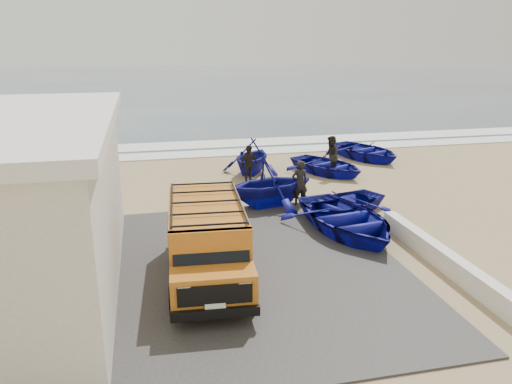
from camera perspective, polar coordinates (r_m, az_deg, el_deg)
ground at (r=15.43m, az=-1.97°, el=-5.52°), size 160.00×160.00×0.00m
slab at (r=13.39m, az=-8.87°, el=-9.31°), size 12.00×10.00×0.05m
ocean at (r=70.29m, az=-10.77°, el=12.06°), size 180.00×88.00×0.01m
surf_line at (r=26.78m, az=-6.81°, el=4.30°), size 180.00×1.60×0.06m
surf_wash at (r=29.22m, az=-7.34°, el=5.35°), size 180.00×2.20×0.04m
parapet at (r=14.53m, az=20.34°, el=-6.96°), size 0.35×6.00×0.55m
van at (r=12.71m, az=-5.60°, el=-5.36°), size 2.19×4.88×2.04m
boat_near_left at (r=16.07m, az=10.26°, el=-3.04°), size 3.89×4.98×0.94m
boat_near_right at (r=17.85m, az=9.75°, el=-1.30°), size 4.30×3.83×0.74m
boat_mid_left at (r=18.15m, az=1.55°, el=0.98°), size 3.92×3.56×1.77m
boat_mid_right at (r=22.99m, az=8.14°, el=3.05°), size 4.22×4.68×0.80m
boat_far_left at (r=22.74m, az=-0.51°, el=4.11°), size 3.85×3.98×1.61m
boat_far_right at (r=26.18m, az=12.40°, el=4.62°), size 4.21×4.93×0.86m
fisherman_front at (r=18.35m, az=5.02°, el=1.01°), size 0.65×0.45×1.72m
fisherman_middle at (r=22.46m, az=8.53°, el=4.04°), size 0.93×1.06×1.83m
fisherman_back at (r=21.22m, az=-0.85°, el=3.21°), size 1.03×0.85×1.65m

